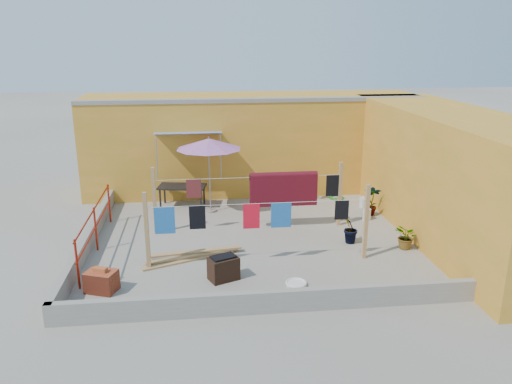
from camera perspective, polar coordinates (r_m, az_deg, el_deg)
ground at (r=12.93m, az=-0.41°, el=-5.49°), size 80.00×80.00×0.00m
wall_back at (r=17.00m, az=-0.49°, el=5.68°), size 11.00×3.27×3.21m
wall_right at (r=13.95m, az=21.34°, el=1.93°), size 2.40×9.00×3.20m
parapet_front at (r=9.64m, az=1.98°, el=-12.38°), size 8.30×0.16×0.44m
parapet_left at (r=13.08m, az=-18.55°, el=-5.11°), size 0.16×7.30×0.44m
red_railing at (r=12.68m, az=-17.91°, el=-3.33°), size 0.05×4.20×1.10m
clothesline_rig at (r=13.16m, az=2.46°, el=-0.20°), size 5.09×2.35×1.80m
patio_umbrella at (r=14.53m, az=-5.41°, el=5.46°), size 2.09×2.09×2.29m
outdoor_table at (r=15.45m, az=-8.44°, el=0.50°), size 1.53×0.95×0.67m
brick_stack at (r=10.82m, az=-17.25°, el=-9.69°), size 0.72×0.62×0.53m
lumber_pile at (r=11.94m, az=-7.29°, el=-7.23°), size 2.33×0.98×0.14m
brazier at (r=10.82m, az=-3.73°, el=-8.66°), size 0.72×0.61×0.55m
white_basin at (r=10.68m, az=4.60°, el=-10.39°), size 0.46×0.46×0.08m
water_jug_a at (r=14.64m, az=12.54°, el=-2.49°), size 0.24×0.24×0.37m
water_jug_b at (r=15.69m, az=12.14°, el=-1.16°), size 0.23×0.23×0.36m
green_hose at (r=16.46m, az=9.15°, el=-0.59°), size 0.51×0.51×0.08m
plant_back_a at (r=16.09m, az=5.50°, el=0.58°), size 0.89×0.81×0.84m
plant_back_b at (r=16.12m, az=5.59°, el=0.30°), size 0.50×0.50×0.67m
plant_right_a at (r=14.96m, az=13.18°, el=-0.93°), size 0.57×0.49×0.91m
plant_right_b at (r=12.79m, az=10.67°, el=-4.15°), size 0.55×0.55×0.79m
plant_right_c at (r=12.82m, az=16.84°, el=-4.96°), size 0.60×0.65×0.62m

